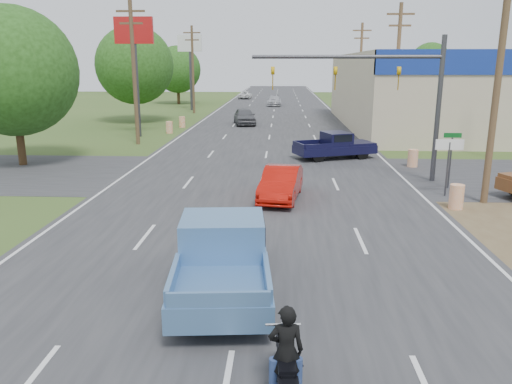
# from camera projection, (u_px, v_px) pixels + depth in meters

# --- Properties ---
(main_road) EXTENTS (15.00, 180.00, 0.02)m
(main_road) POSITION_uv_depth(u_px,v_px,m) (271.00, 125.00, 47.58)
(main_road) COLOR #2D2D30
(main_road) RESTS_ON ground
(cross_road) EXTENTS (120.00, 10.00, 0.02)m
(cross_road) POSITION_uv_depth(u_px,v_px,m) (263.00, 175.00, 26.30)
(cross_road) COLOR #2D2D30
(cross_road) RESTS_ON ground
(utility_pole_1) EXTENTS (2.00, 0.28, 10.00)m
(utility_pole_1) POSITION_uv_depth(u_px,v_px,m) (499.00, 73.00, 19.68)
(utility_pole_1) COLOR #4C3823
(utility_pole_1) RESTS_ON ground
(utility_pole_2) EXTENTS (2.00, 0.28, 10.00)m
(utility_pole_2) POSITION_uv_depth(u_px,v_px,m) (397.00, 69.00, 37.09)
(utility_pole_2) COLOR #4C3823
(utility_pole_2) RESTS_ON ground
(utility_pole_3) EXTENTS (2.00, 0.28, 10.00)m
(utility_pole_3) POSITION_uv_depth(u_px,v_px,m) (360.00, 68.00, 54.51)
(utility_pole_3) COLOR #4C3823
(utility_pole_3) RESTS_ON ground
(utility_pole_5) EXTENTS (2.00, 0.28, 10.00)m
(utility_pole_5) POSITION_uv_depth(u_px,v_px,m) (134.00, 69.00, 35.12)
(utility_pole_5) COLOR #4C3823
(utility_pole_5) RESTS_ON ground
(utility_pole_6) EXTENTS (2.00, 0.28, 10.00)m
(utility_pole_6) POSITION_uv_depth(u_px,v_px,m) (193.00, 67.00, 58.34)
(utility_pole_6) COLOR #4C3823
(utility_pole_6) RESTS_ON ground
(tree_0) EXTENTS (7.14, 7.14, 8.84)m
(tree_0) POSITION_uv_depth(u_px,v_px,m) (12.00, 72.00, 27.62)
(tree_0) COLOR #422D19
(tree_0) RESTS_ON ground
(tree_1) EXTENTS (7.56, 7.56, 9.36)m
(tree_1) POSITION_uv_depth(u_px,v_px,m) (135.00, 65.00, 48.80)
(tree_1) COLOR #422D19
(tree_1) RESTS_ON ground
(tree_2) EXTENTS (6.72, 6.72, 8.32)m
(tree_2) POSITION_uv_depth(u_px,v_px,m) (177.00, 69.00, 72.21)
(tree_2) COLOR #422D19
(tree_2) RESTS_ON ground
(tree_5) EXTENTS (7.98, 7.98, 9.88)m
(tree_5) POSITION_uv_depth(u_px,v_px,m) (430.00, 63.00, 97.86)
(tree_5) COLOR #422D19
(tree_5) RESTS_ON ground
(tree_6) EXTENTS (8.82, 8.82, 10.92)m
(tree_6) POSITION_uv_depth(u_px,v_px,m) (129.00, 60.00, 100.66)
(tree_6) COLOR #422D19
(tree_6) RESTS_ON ground
(barrel_0) EXTENTS (0.56, 0.56, 1.00)m
(barrel_0) POSITION_uv_depth(u_px,v_px,m) (456.00, 197.00, 19.98)
(barrel_0) COLOR orange
(barrel_0) RESTS_ON ground
(barrel_1) EXTENTS (0.56, 0.56, 1.00)m
(barrel_1) POSITION_uv_depth(u_px,v_px,m) (413.00, 158.00, 28.18)
(barrel_1) COLOR orange
(barrel_1) RESTS_ON ground
(barrel_2) EXTENTS (0.56, 0.56, 1.00)m
(barrel_2) POSITION_uv_depth(u_px,v_px,m) (169.00, 127.00, 42.07)
(barrel_2) COLOR orange
(barrel_2) RESTS_ON ground
(barrel_3) EXTENTS (0.56, 0.56, 1.00)m
(barrel_3) POSITION_uv_depth(u_px,v_px,m) (182.00, 122.00, 45.93)
(barrel_3) COLOR orange
(barrel_3) RESTS_ON ground
(pole_sign_left_near) EXTENTS (3.00, 0.35, 9.20)m
(pole_sign_left_near) POSITION_uv_depth(u_px,v_px,m) (135.00, 44.00, 38.58)
(pole_sign_left_near) COLOR #3F3F44
(pole_sign_left_near) RESTS_ON ground
(pole_sign_left_far) EXTENTS (3.00, 0.35, 9.20)m
(pole_sign_left_far) POSITION_uv_depth(u_px,v_px,m) (190.00, 52.00, 61.80)
(pole_sign_left_far) COLOR #3F3F44
(pole_sign_left_far) RESTS_ON ground
(lane_sign) EXTENTS (1.20, 0.08, 2.52)m
(lane_sign) POSITION_uv_depth(u_px,v_px,m) (449.00, 154.00, 21.56)
(lane_sign) COLOR #3F3F44
(lane_sign) RESTS_ON ground
(street_name_sign) EXTENTS (0.80, 0.08, 2.61)m
(street_name_sign) POSITION_uv_depth(u_px,v_px,m) (451.00, 154.00, 23.05)
(street_name_sign) COLOR #3F3F44
(street_name_sign) RESTS_ON ground
(signal_mast) EXTENTS (9.12, 0.40, 7.00)m
(signal_mast) POSITION_uv_depth(u_px,v_px,m) (384.00, 83.00, 23.86)
(signal_mast) COLOR #3F3F44
(signal_mast) RESTS_ON ground
(red_convertible) EXTENTS (2.04, 4.38, 1.39)m
(red_convertible) POSITION_uv_depth(u_px,v_px,m) (281.00, 184.00, 21.37)
(red_convertible) COLOR #B31008
(red_convertible) RESTS_ON ground
(motorcycle) EXTENTS (0.65, 2.11, 1.07)m
(motorcycle) POSITION_uv_depth(u_px,v_px,m) (286.00, 377.00, 8.50)
(motorcycle) COLOR black
(motorcycle) RESTS_ON ground
(rider) EXTENTS (0.64, 0.44, 1.68)m
(rider) POSITION_uv_depth(u_px,v_px,m) (286.00, 356.00, 8.46)
(rider) COLOR black
(rider) RESTS_ON ground
(blue_pickup) EXTENTS (2.73, 6.00, 1.93)m
(blue_pickup) POSITION_uv_depth(u_px,v_px,m) (223.00, 252.00, 12.77)
(blue_pickup) COLOR black
(blue_pickup) RESTS_ON ground
(navy_pickup) EXTENTS (5.27, 3.51, 1.63)m
(navy_pickup) POSITION_uv_depth(u_px,v_px,m) (336.00, 145.00, 30.67)
(navy_pickup) COLOR black
(navy_pickup) RESTS_ON ground
(distant_car_grey) EXTENTS (2.65, 4.94, 1.60)m
(distant_car_grey) POSITION_uv_depth(u_px,v_px,m) (245.00, 116.00, 47.98)
(distant_car_grey) COLOR #535357
(distant_car_grey) RESTS_ON ground
(distant_car_silver) EXTENTS (1.96, 4.78, 1.39)m
(distant_car_silver) POSITION_uv_depth(u_px,v_px,m) (274.00, 101.00, 70.05)
(distant_car_silver) COLOR #B1B0B6
(distant_car_silver) RESTS_ON ground
(distant_car_white) EXTENTS (2.25, 4.45, 1.21)m
(distant_car_white) POSITION_uv_depth(u_px,v_px,m) (245.00, 95.00, 84.53)
(distant_car_white) COLOR white
(distant_car_white) RESTS_ON ground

